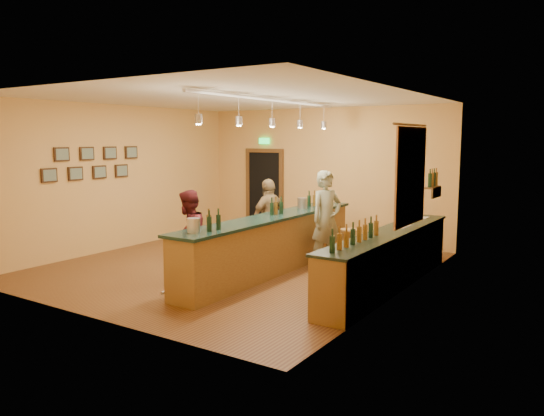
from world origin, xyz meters
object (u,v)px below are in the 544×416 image
Objects in this scene: customer_b at (269,219)px; customer_a at (189,235)px; tasting_bar at (272,240)px; bar_stool at (349,236)px; bartender at (326,219)px; back_counter at (388,259)px.

customer_a is at bearing 5.52° from customer_b.
tasting_bar is 7.14× the size of bar_stool.
tasting_bar is at bearing 120.00° from customer_a.
customer_a is 3.15m from bar_stool.
customer_b is at bearing 112.69° from bartender.
tasting_bar reaches higher than bar_stool.
bar_stool is (0.30, 0.40, -0.36)m from bartender.
customer_a is 2.18m from customer_b.
bartender is 1.13× the size of customer_b.
bartender is 2.61× the size of bar_stool.
back_counter is 6.37× the size of bar_stool.
tasting_bar is 3.23× the size of customer_a.
tasting_bar is 1.13m from customer_b.
back_counter is 2.44× the size of bartender.
customer_b is (-0.65, 0.90, 0.22)m from tasting_bar.
tasting_bar is at bearing -127.68° from bar_stool.
bartender is 2.65m from customer_a.
customer_b is (-1.32, 0.04, -0.11)m from bartender.
back_counter is 2.76× the size of customer_b.
back_counter is at bearing -90.18° from bartender.
back_counter reaches higher than bar_stool.
customer_a is at bearing 167.48° from bartender.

